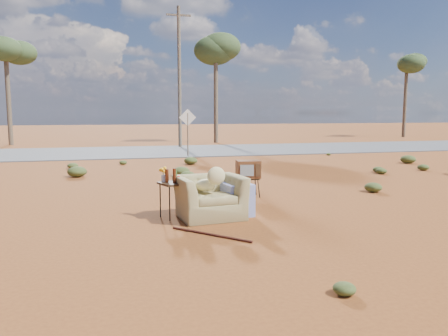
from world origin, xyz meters
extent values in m
plane|color=brown|center=(0.00, 0.00, 0.00)|extent=(140.00, 140.00, 0.00)
cube|color=#565659|center=(0.00, 15.00, 0.02)|extent=(140.00, 7.00, 0.04)
imported|color=#938350|center=(-0.14, 0.18, 0.54)|extent=(1.32, 0.93, 1.08)
ellipsoid|color=#D6C583|center=(-0.20, 0.23, 0.63)|extent=(0.39, 0.39, 0.23)
ellipsoid|color=#D6C583|center=(-0.06, -0.02, 0.84)|extent=(0.34, 0.17, 0.34)
cube|color=navy|center=(0.42, 0.35, 0.32)|extent=(0.60, 0.85, 0.63)
cube|color=black|center=(1.22, 2.01, 0.44)|extent=(0.52, 0.42, 0.03)
cylinder|color=black|center=(0.98, 1.86, 0.22)|extent=(0.03, 0.03, 0.44)
cylinder|color=black|center=(1.42, 1.82, 0.22)|extent=(0.03, 0.03, 0.44)
cylinder|color=black|center=(1.02, 2.21, 0.22)|extent=(0.03, 0.03, 0.44)
cylinder|color=black|center=(1.46, 2.16, 0.22)|extent=(0.03, 0.03, 0.44)
cube|color=brown|center=(1.22, 2.01, 0.66)|extent=(0.59, 0.48, 0.42)
cube|color=gray|center=(1.12, 1.80, 0.66)|extent=(0.33, 0.05, 0.26)
cube|color=#472D19|center=(1.39, 1.77, 0.66)|extent=(0.12, 0.03, 0.30)
cube|color=#341F13|center=(-0.81, 0.34, 0.67)|extent=(0.61, 0.61, 0.04)
cylinder|color=black|center=(-0.92, 0.10, 0.33)|extent=(0.02, 0.02, 0.67)
cylinder|color=black|center=(-0.56, 0.23, 0.33)|extent=(0.02, 0.02, 0.67)
cylinder|color=black|center=(-1.05, 0.45, 0.33)|extent=(0.02, 0.02, 0.67)
cylinder|color=black|center=(-0.70, 0.59, 0.33)|extent=(0.02, 0.02, 0.67)
cylinder|color=#481A0C|center=(-0.93, 0.35, 0.81)|extent=(0.07, 0.07, 0.25)
cylinder|color=#481A0C|center=(-0.80, 0.26, 0.82)|extent=(0.06, 0.06, 0.27)
cylinder|color=#255323|center=(-0.75, 0.47, 0.80)|extent=(0.06, 0.06, 0.23)
cylinder|color=red|center=(-0.72, 0.27, 0.75)|extent=(0.06, 0.06, 0.12)
cylinder|color=silver|center=(-0.99, 0.43, 0.75)|extent=(0.08, 0.08, 0.13)
ellipsoid|color=#FFB11A|center=(-0.99, 0.43, 0.91)|extent=(0.15, 0.15, 0.11)
cylinder|color=#4E1F14|center=(-0.40, -1.05, 0.02)|extent=(1.09, 1.18, 0.04)
cylinder|color=brown|center=(1.50, 12.00, 1.00)|extent=(0.06, 0.06, 2.00)
cube|color=silver|center=(1.50, 12.00, 1.80)|extent=(0.78, 0.04, 0.78)
cylinder|color=brown|center=(-8.00, 22.00, 3.00)|extent=(0.28, 0.28, 6.00)
ellipsoid|color=#3D5129|center=(-8.00, 22.00, 5.50)|extent=(3.20, 3.20, 2.20)
cylinder|color=brown|center=(5.00, 21.00, 3.50)|extent=(0.28, 0.28, 7.00)
ellipsoid|color=#3D5129|center=(5.00, 21.00, 6.50)|extent=(3.20, 3.20, 2.20)
cylinder|color=brown|center=(22.00, 24.00, 3.25)|extent=(0.28, 0.28, 6.50)
ellipsoid|color=#3D5129|center=(22.00, 24.00, 6.00)|extent=(3.20, 3.20, 2.20)
cylinder|color=brown|center=(2.00, 17.50, 4.00)|extent=(0.20, 0.20, 8.00)
cube|color=brown|center=(2.00, 17.50, 7.50)|extent=(1.40, 0.10, 0.10)
ellipsoid|color=#455525|center=(4.50, 1.80, 0.12)|extent=(0.44, 0.44, 0.24)
ellipsoid|color=#455525|center=(-3.00, 6.50, 0.17)|extent=(0.60, 0.60, 0.33)
ellipsoid|color=#455525|center=(6.80, 5.00, 0.10)|extent=(0.36, 0.36, 0.20)
ellipsoid|color=#455525|center=(3.20, 8.00, 0.11)|extent=(0.40, 0.40, 0.22)
ellipsoid|color=#455525|center=(-1.50, 9.50, 0.08)|extent=(0.30, 0.30, 0.17)
camera|label=1|loc=(-1.94, -7.85, 2.00)|focal=35.00mm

